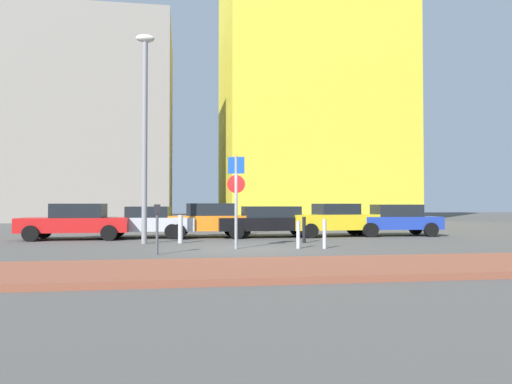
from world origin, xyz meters
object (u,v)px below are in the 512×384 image
object	(u,v)px
parked_car_yellow	(334,220)
street_lamp	(145,122)
parked_car_red	(76,221)
traffic_bollard_near	(180,229)
traffic_bollard_edge	(324,234)
parking_meter	(157,222)
parked_car_black	(269,221)
traffic_bollard_mid	(298,235)
parking_sign_post	(236,190)
traffic_bollard_far	(304,230)
parked_car_orange	(209,220)
parked_car_silver	(148,222)
parked_car_blue	(395,220)

from	to	relation	value
parked_car_yellow	street_lamp	size ratio (longest dim) A/B	0.53
parked_car_red	traffic_bollard_near	size ratio (longest dim) A/B	4.12
street_lamp	traffic_bollard_edge	xyz separation A→B (m)	(6.09, -2.94, -4.10)
parking_meter	street_lamp	size ratio (longest dim) A/B	0.19
parked_car_yellow	street_lamp	world-z (taller)	street_lamp
parking_meter	parked_car_black	bearing A→B (deg)	55.44
parked_car_red	traffic_bollard_mid	world-z (taller)	parked_car_red
parking_sign_post	traffic_bollard_far	size ratio (longest dim) A/B	3.09
parked_car_orange	parked_car_yellow	distance (m)	5.69
parked_car_silver	parking_meter	world-z (taller)	parking_meter
parked_car_silver	parked_car_yellow	world-z (taller)	parked_car_yellow
traffic_bollard_far	parked_car_blue	bearing A→B (deg)	31.66
parked_car_black	parked_car_yellow	bearing A→B (deg)	-0.07
parked_car_red	parked_car_yellow	world-z (taller)	parked_car_red
parked_car_yellow	traffic_bollard_far	size ratio (longest dim) A/B	4.21
street_lamp	traffic_bollard_far	distance (m)	7.30
parking_meter	parked_car_yellow	bearing A→B (deg)	41.21
parked_car_orange	traffic_bollard_edge	distance (m)	6.88
traffic_bollard_near	traffic_bollard_mid	xyz separation A→B (m)	(3.90, -2.75, -0.07)
traffic_bollard_edge	parked_car_yellow	bearing A→B (deg)	68.86
parking_sign_post	parked_car_blue	bearing A→B (deg)	33.14
traffic_bollard_far	street_lamp	bearing A→B (deg)	174.83
parked_car_black	parking_meter	size ratio (longest dim) A/B	3.14
traffic_bollard_near	traffic_bollard_mid	size ratio (longest dim) A/B	1.16
parked_car_black	parked_car_yellow	size ratio (longest dim) A/B	1.11
street_lamp	traffic_bollard_edge	distance (m)	7.91
parked_car_silver	parked_car_yellow	xyz separation A→B (m)	(8.36, -0.37, 0.06)
parked_car_red	traffic_bollard_near	distance (m)	5.00
parked_car_red	traffic_bollard_near	xyz separation A→B (m)	(4.30, -2.55, -0.23)
parked_car_orange	traffic_bollard_edge	size ratio (longest dim) A/B	4.61
parked_car_red	street_lamp	bearing A→B (deg)	-40.79
parked_car_silver	parked_car_yellow	distance (m)	8.37
traffic_bollard_mid	traffic_bollard_edge	size ratio (longest dim) A/B	0.94
parked_car_yellow	parked_car_blue	size ratio (longest dim) A/B	1.00
parked_car_orange	parked_car_silver	bearing A→B (deg)	177.74
parked_car_silver	parked_car_black	bearing A→B (deg)	-3.96
parked_car_black	parking_sign_post	size ratio (longest dim) A/B	1.51
parked_car_black	parking_sign_post	world-z (taller)	parking_sign_post
parked_car_yellow	traffic_bollard_mid	xyz separation A→B (m)	(-3.03, -5.45, -0.31)
traffic_bollard_near	parking_meter	bearing A→B (deg)	-99.74
traffic_bollard_near	parked_car_orange	bearing A→B (deg)	67.26
parked_car_blue	parked_car_black	bearing A→B (deg)	179.66
traffic_bollard_mid	traffic_bollard_edge	xyz separation A→B (m)	(0.85, -0.19, 0.03)
parked_car_blue	traffic_bollard_far	distance (m)	6.13
parked_car_silver	traffic_bollard_mid	xyz separation A→B (m)	(5.33, -5.82, -0.25)
parked_car_orange	traffic_bollard_near	distance (m)	3.23
parked_car_red	parking_sign_post	size ratio (longest dim) A/B	1.43
parked_car_blue	traffic_bollard_near	world-z (taller)	parked_car_blue
parked_car_black	traffic_bollard_far	world-z (taller)	parked_car_black
parked_car_black	parked_car_silver	bearing A→B (deg)	176.04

